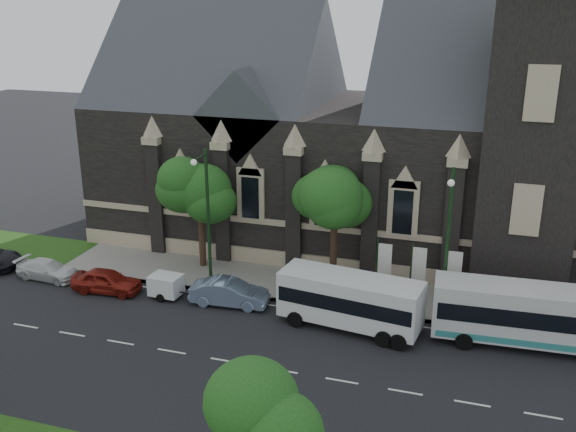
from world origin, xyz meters
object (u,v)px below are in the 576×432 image
at_px(banner_flag_center, 416,268).
at_px(tree_park_east, 286,415).
at_px(street_lamp_near, 447,239).
at_px(banner_flag_right, 451,273).
at_px(car_far_white, 47,270).
at_px(car_far_red, 107,281).
at_px(box_trailer, 166,285).
at_px(sedan, 229,293).
at_px(shuttle_bus, 350,299).
at_px(tree_walk_right, 339,196).
at_px(tour_coach, 546,317).
at_px(banner_flag_left, 382,264).
at_px(street_lamp_mid, 207,214).
at_px(tree_walk_left, 204,185).

bearing_deg(banner_flag_center, tree_park_east, -96.57).
distance_m(street_lamp_near, banner_flag_center, 3.74).
relative_size(banner_flag_right, car_far_white, 0.94).
bearing_deg(car_far_red, car_far_white, 78.93).
bearing_deg(box_trailer, sedan, 7.00).
xyz_separation_m(banner_flag_right, shuttle_bus, (-5.06, -3.72, -0.65)).
distance_m(box_trailer, car_far_red, 3.89).
height_order(tree_walk_right, banner_flag_right, tree_walk_right).
bearing_deg(tree_walk_right, tour_coach, -20.79).
bearing_deg(sedan, car_far_white, 86.00).
distance_m(banner_flag_left, shuttle_bus, 3.93).
height_order(banner_flag_left, banner_flag_center, same).
xyz_separation_m(tree_park_east, banner_flag_right, (4.11, 18.32, -2.24)).
bearing_deg(car_far_white, tour_coach, -86.73).
relative_size(street_lamp_mid, banner_flag_left, 2.25).
bearing_deg(tour_coach, car_far_white, 177.65).
bearing_deg(tree_park_east, sedan, 118.79).
bearing_deg(shuttle_bus, street_lamp_mid, 176.63).
distance_m(box_trailer, sedan, 4.04).
relative_size(tree_park_east, banner_flag_center, 1.57).
distance_m(tree_park_east, tree_walk_left, 23.36).
distance_m(tree_walk_right, shuttle_bus, 7.09).
height_order(tour_coach, shuttle_bus, tour_coach).
bearing_deg(street_lamp_mid, car_far_white, -173.16).
bearing_deg(tour_coach, tree_walk_right, 156.22).
xyz_separation_m(box_trailer, car_far_white, (-8.65, 0.18, -0.20)).
distance_m(street_lamp_mid, shuttle_bus, 9.99).
relative_size(tree_walk_left, banner_flag_right, 1.91).
height_order(banner_flag_left, box_trailer, banner_flag_left).
distance_m(tour_coach, car_far_white, 30.15).
xyz_separation_m(tree_walk_right, box_trailer, (-9.41, -5.10, -5.00)).
distance_m(tree_walk_right, sedan, 8.83).
relative_size(tour_coach, shuttle_bus, 1.42).
distance_m(street_lamp_near, box_trailer, 16.83).
bearing_deg(tree_walk_left, car_far_white, -151.53).
height_order(street_lamp_near, tour_coach, street_lamp_near).
height_order(shuttle_bus, box_trailer, shuttle_bus).
xyz_separation_m(tree_walk_left, car_far_red, (-4.27, -5.50, -5.00)).
relative_size(tree_park_east, box_trailer, 2.31).
height_order(tree_walk_left, banner_flag_center, tree_walk_left).
bearing_deg(tour_coach, shuttle_bus, -178.13).
bearing_deg(sedan, tree_walk_right, -52.21).
bearing_deg(tour_coach, banner_flag_center, 154.70).
relative_size(banner_flag_right, car_far_red, 0.92).
height_order(shuttle_bus, car_far_red, shuttle_bus).
bearing_deg(sedan, box_trailer, 89.22).
relative_size(tree_walk_right, banner_flag_right, 1.95).
height_order(tree_park_east, box_trailer, tree_park_east).
relative_size(tree_walk_left, street_lamp_near, 0.85).
bearing_deg(car_far_white, street_lamp_mid, -80.54).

